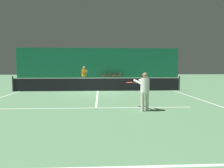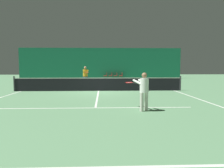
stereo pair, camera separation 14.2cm
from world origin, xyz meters
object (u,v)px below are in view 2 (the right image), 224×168
(courtside_chair_0, at_px, (106,75))
(courtside_chair_2, at_px, (116,75))
(tennis_net, at_px, (99,84))
(courtside_chair_1, at_px, (111,75))
(courtside_chair_3, at_px, (121,75))
(player_near, at_px, (143,89))
(player_far, at_px, (85,75))

(courtside_chair_0, xyz_separation_m, courtside_chair_2, (1.45, 0.00, 0.00))
(tennis_net, xyz_separation_m, courtside_chair_1, (1.43, 15.14, -0.03))
(courtside_chair_2, bearing_deg, courtside_chair_3, 90.00)
(player_near, relative_size, courtside_chair_2, 1.82)
(courtside_chair_1, relative_size, courtside_chair_2, 1.00)
(courtside_chair_3, bearing_deg, courtside_chair_2, -90.00)
(player_far, bearing_deg, player_near, 4.28)
(tennis_net, distance_m, courtside_chair_0, 15.15)
(tennis_net, height_order, player_far, player_far)
(courtside_chair_0, height_order, courtside_chair_2, same)
(player_far, relative_size, courtside_chair_0, 2.09)
(player_near, height_order, courtside_chair_1, player_near)
(courtside_chair_2, bearing_deg, player_far, -16.69)
(player_near, distance_m, courtside_chair_0, 22.23)
(player_near, height_order, courtside_chair_0, player_near)
(tennis_net, height_order, player_near, player_near)
(tennis_net, relative_size, courtside_chair_3, 14.29)
(player_near, distance_m, courtside_chair_3, 22.22)
(tennis_net, height_order, courtside_chair_1, tennis_net)
(courtside_chair_1, bearing_deg, tennis_net, -5.40)
(courtside_chair_3, bearing_deg, tennis_net, -10.78)
(player_near, bearing_deg, player_far, -15.18)
(tennis_net, xyz_separation_m, courtside_chair_0, (0.70, 15.14, -0.03))
(player_near, relative_size, courtside_chair_3, 1.82)
(tennis_net, xyz_separation_m, courtside_chair_3, (2.88, 15.14, -0.03))
(player_far, distance_m, courtside_chair_1, 11.66)
(courtside_chair_0, distance_m, courtside_chair_1, 0.73)
(courtside_chair_3, bearing_deg, courtside_chair_0, -90.00)
(courtside_chair_1, bearing_deg, courtside_chair_0, -90.00)
(courtside_chair_2, bearing_deg, courtside_chair_0, -90.00)
(tennis_net, height_order, courtside_chair_3, tennis_net)
(courtside_chair_0, relative_size, courtside_chair_1, 1.00)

